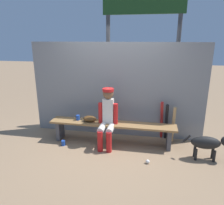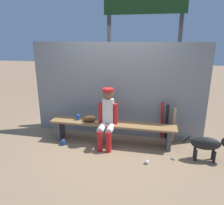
{
  "view_description": "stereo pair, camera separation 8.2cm",
  "coord_description": "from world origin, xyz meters",
  "px_view_note": "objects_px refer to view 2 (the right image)",
  "views": [
    {
      "loc": [
        0.78,
        -4.11,
        2.18
      ],
      "look_at": [
        0.0,
        0.0,
        0.91
      ],
      "focal_mm": 34.34,
      "sensor_mm": 36.0,
      "label": 1
    },
    {
      "loc": [
        0.86,
        -4.09,
        2.18
      ],
      "look_at": [
        0.0,
        0.0,
        0.91
      ],
      "focal_mm": 34.34,
      "sensor_mm": 36.0,
      "label": 2
    }
  ],
  "objects_px": {
    "bat_aluminum_red": "(162,121)",
    "cup_on_ground": "(63,143)",
    "baseball_glove": "(90,119)",
    "dugout_bench": "(112,127)",
    "bat_wood_tan": "(174,125)",
    "player_seated": "(107,116)",
    "baseball": "(147,162)",
    "cup_on_bench": "(78,117)",
    "bat_aluminum_black": "(167,122)",
    "dog": "(209,144)",
    "scoreboard": "(147,13)"
  },
  "relations": [
    {
      "from": "baseball_glove",
      "to": "bat_wood_tan",
      "type": "bearing_deg",
      "value": 9.65
    },
    {
      "from": "bat_wood_tan",
      "to": "cup_on_ground",
      "type": "bearing_deg",
      "value": -165.09
    },
    {
      "from": "scoreboard",
      "to": "dog",
      "type": "bearing_deg",
      "value": -51.59
    },
    {
      "from": "baseball_glove",
      "to": "bat_wood_tan",
      "type": "distance_m",
      "value": 1.79
    },
    {
      "from": "player_seated",
      "to": "baseball",
      "type": "distance_m",
      "value": 1.19
    },
    {
      "from": "bat_aluminum_red",
      "to": "bat_wood_tan",
      "type": "distance_m",
      "value": 0.26
    },
    {
      "from": "baseball_glove",
      "to": "dog",
      "type": "bearing_deg",
      "value": -7.59
    },
    {
      "from": "baseball",
      "to": "scoreboard",
      "type": "relative_size",
      "value": 0.02
    },
    {
      "from": "player_seated",
      "to": "bat_wood_tan",
      "type": "relative_size",
      "value": 1.5
    },
    {
      "from": "baseball",
      "to": "cup_on_ground",
      "type": "height_order",
      "value": "cup_on_ground"
    },
    {
      "from": "baseball",
      "to": "player_seated",
      "type": "bearing_deg",
      "value": 147.49
    },
    {
      "from": "baseball_glove",
      "to": "bat_wood_tan",
      "type": "height_order",
      "value": "bat_wood_tan"
    },
    {
      "from": "dugout_bench",
      "to": "bat_aluminum_black",
      "type": "height_order",
      "value": "bat_aluminum_black"
    },
    {
      "from": "baseball",
      "to": "cup_on_bench",
      "type": "distance_m",
      "value": 1.76
    },
    {
      "from": "cup_on_bench",
      "to": "bat_wood_tan",
      "type": "bearing_deg",
      "value": 7.51
    },
    {
      "from": "bat_wood_tan",
      "to": "cup_on_ground",
      "type": "distance_m",
      "value": 2.37
    },
    {
      "from": "dugout_bench",
      "to": "bat_wood_tan",
      "type": "relative_size",
      "value": 3.31
    },
    {
      "from": "dugout_bench",
      "to": "dog",
      "type": "bearing_deg",
      "value": -9.54
    },
    {
      "from": "bat_wood_tan",
      "to": "dog",
      "type": "relative_size",
      "value": 0.95
    },
    {
      "from": "player_seated",
      "to": "bat_aluminum_red",
      "type": "relative_size",
      "value": 1.34
    },
    {
      "from": "baseball",
      "to": "bat_aluminum_red",
      "type": "bearing_deg",
      "value": 76.53
    },
    {
      "from": "player_seated",
      "to": "bat_aluminum_black",
      "type": "height_order",
      "value": "player_seated"
    },
    {
      "from": "baseball_glove",
      "to": "dog",
      "type": "xyz_separation_m",
      "value": [
        2.35,
        -0.31,
        -0.19
      ]
    },
    {
      "from": "baseball",
      "to": "dog",
      "type": "relative_size",
      "value": 0.09
    },
    {
      "from": "dugout_bench",
      "to": "bat_aluminum_black",
      "type": "xyz_separation_m",
      "value": [
        1.13,
        0.38,
        0.06
      ]
    },
    {
      "from": "bat_aluminum_black",
      "to": "baseball_glove",
      "type": "bearing_deg",
      "value": -166.81
    },
    {
      "from": "bat_aluminum_red",
      "to": "bat_aluminum_black",
      "type": "xyz_separation_m",
      "value": [
        0.1,
        -0.01,
        -0.02
      ]
    },
    {
      "from": "dugout_bench",
      "to": "baseball",
      "type": "height_order",
      "value": "dugout_bench"
    },
    {
      "from": "bat_aluminum_red",
      "to": "cup_on_ground",
      "type": "relative_size",
      "value": 8.18
    },
    {
      "from": "dugout_bench",
      "to": "player_seated",
      "type": "height_order",
      "value": "player_seated"
    },
    {
      "from": "player_seated",
      "to": "cup_on_ground",
      "type": "height_order",
      "value": "player_seated"
    },
    {
      "from": "dugout_bench",
      "to": "cup_on_ground",
      "type": "bearing_deg",
      "value": -162.96
    },
    {
      "from": "player_seated",
      "to": "bat_aluminum_black",
      "type": "distance_m",
      "value": 1.33
    },
    {
      "from": "bat_aluminum_black",
      "to": "bat_wood_tan",
      "type": "relative_size",
      "value": 1.06
    },
    {
      "from": "bat_aluminum_black",
      "to": "cup_on_ground",
      "type": "relative_size",
      "value": 7.73
    },
    {
      "from": "player_seated",
      "to": "baseball_glove",
      "type": "relative_size",
      "value": 4.32
    },
    {
      "from": "bat_aluminum_red",
      "to": "dog",
      "type": "distance_m",
      "value": 1.1
    },
    {
      "from": "dugout_bench",
      "to": "bat_wood_tan",
      "type": "xyz_separation_m",
      "value": [
        1.28,
        0.3,
        0.04
      ]
    },
    {
      "from": "bat_aluminum_black",
      "to": "cup_on_bench",
      "type": "relative_size",
      "value": 7.73
    },
    {
      "from": "dugout_bench",
      "to": "player_seated",
      "type": "relative_size",
      "value": 2.2
    },
    {
      "from": "bat_aluminum_red",
      "to": "cup_on_ground",
      "type": "xyz_separation_m",
      "value": [
        -2.02,
        -0.7,
        -0.39
      ]
    },
    {
      "from": "bat_wood_tan",
      "to": "dugout_bench",
      "type": "bearing_deg",
      "value": -166.77
    },
    {
      "from": "bat_aluminum_red",
      "to": "bat_aluminum_black",
      "type": "distance_m",
      "value": 0.11
    },
    {
      "from": "baseball_glove",
      "to": "bat_aluminum_red",
      "type": "height_order",
      "value": "bat_aluminum_red"
    },
    {
      "from": "dugout_bench",
      "to": "cup_on_ground",
      "type": "distance_m",
      "value": 1.08
    },
    {
      "from": "dugout_bench",
      "to": "player_seated",
      "type": "xyz_separation_m",
      "value": [
        -0.08,
        -0.11,
        0.29
      ]
    },
    {
      "from": "baseball_glove",
      "to": "dog",
      "type": "distance_m",
      "value": 2.38
    },
    {
      "from": "bat_aluminum_red",
      "to": "dog",
      "type": "xyz_separation_m",
      "value": [
        0.83,
        -0.71,
        -0.11
      ]
    },
    {
      "from": "cup_on_bench",
      "to": "dugout_bench",
      "type": "bearing_deg",
      "value": -2.38
    },
    {
      "from": "bat_wood_tan",
      "to": "cup_on_ground",
      "type": "relative_size",
      "value": 7.31
    }
  ]
}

